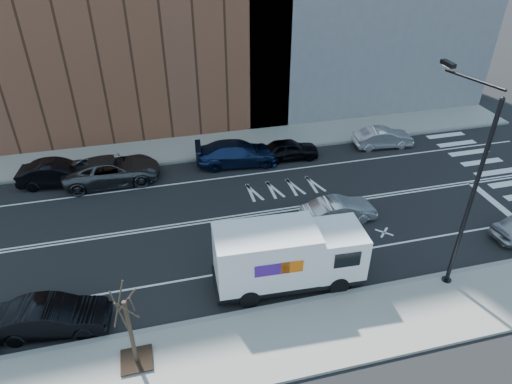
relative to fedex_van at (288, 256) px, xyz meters
name	(u,v)px	position (x,y,z in m)	size (l,w,h in m)	color
ground	(260,213)	(0.17, 5.60, -1.62)	(120.00, 120.00, 0.00)	black
sidewalk_near	(314,334)	(0.17, -3.20, -1.55)	(44.00, 3.60, 0.15)	gray
sidewalk_far	(229,143)	(0.17, 14.40, -1.55)	(44.00, 3.60, 0.15)	gray
curb_near	(299,302)	(0.17, -1.40, -1.54)	(44.00, 0.25, 0.17)	gray
curb_far	(234,155)	(0.17, 12.60, -1.54)	(44.00, 0.25, 0.17)	gray
crosswalk	(503,178)	(16.17, 5.60, -1.62)	(3.00, 14.00, 0.01)	white
road_markings	(260,213)	(0.17, 5.60, -1.62)	(40.00, 8.60, 0.01)	white
streetlight	(467,184)	(7.17, -1.31, 3.45)	(0.44, 4.02, 9.34)	black
street_tree	(132,338)	(-6.83, -2.80, -0.17)	(1.20, 1.20, 3.75)	black
fedex_van	(288,256)	(0.00, 0.00, 0.00)	(6.88, 2.68, 3.10)	black
far_parked_b	(58,174)	(-11.03, 11.61, -0.85)	(1.64, 4.69, 1.55)	black
far_parked_c	(112,170)	(-7.83, 11.17, -0.81)	(2.69, 5.83, 1.62)	#434549
far_parked_d	(237,153)	(0.17, 11.49, -0.83)	(2.23, 5.48, 1.59)	#16254E
far_parked_e	(289,149)	(3.70, 11.37, -0.94)	(1.61, 4.01, 1.37)	black
far_parked_f	(383,138)	(10.69, 11.45, -0.94)	(1.44, 4.14, 1.36)	silver
driving_sedan	(339,211)	(4.16, 3.89, -0.95)	(1.43, 4.10, 1.35)	silver
near_parked_rear_a	(52,317)	(-10.03, -0.30, -0.89)	(1.56, 4.47, 1.47)	black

